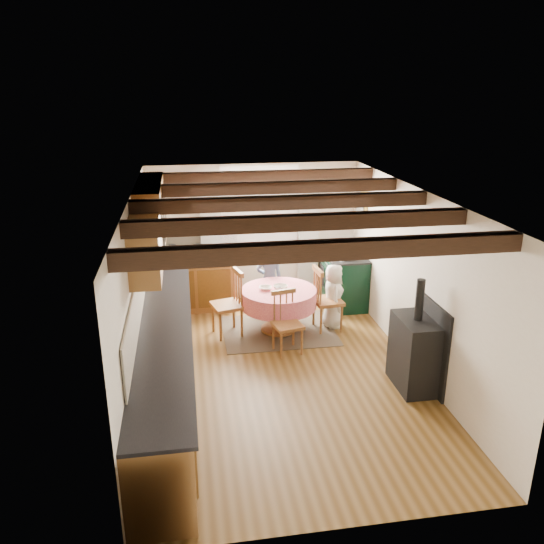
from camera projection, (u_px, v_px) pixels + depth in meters
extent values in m
cube|color=brown|center=(282.00, 372.00, 7.28)|extent=(3.60, 5.50, 0.00)
cube|color=white|center=(283.00, 195.00, 6.49)|extent=(3.60, 5.50, 0.00)
cube|color=silver|center=(254.00, 233.00, 9.45)|extent=(3.60, 0.00, 2.40)
cube|color=silver|center=(344.00, 410.00, 4.32)|extent=(3.60, 0.00, 2.40)
cube|color=silver|center=(137.00, 297.00, 6.61)|extent=(0.00, 5.50, 2.40)
cube|color=silver|center=(416.00, 281.00, 7.16)|extent=(0.00, 5.50, 2.40)
cube|color=#301C12|center=(325.00, 250.00, 4.66)|extent=(3.60, 0.16, 0.16)
cube|color=#301C12|center=(300.00, 222.00, 5.59)|extent=(3.60, 0.16, 0.16)
cube|color=#301C12|center=(283.00, 202.00, 6.52)|extent=(3.60, 0.16, 0.16)
cube|color=#301C12|center=(270.00, 188.00, 7.45)|extent=(3.60, 0.16, 0.16)
cube|color=#301C12|center=(259.00, 176.00, 8.39)|extent=(3.60, 0.16, 0.16)
cube|color=beige|center=(140.00, 288.00, 6.89)|extent=(0.02, 4.50, 0.55)
cube|color=beige|center=(196.00, 236.00, 9.28)|extent=(1.40, 0.02, 0.55)
cube|color=brown|center=(166.00, 351.00, 6.91)|extent=(0.60, 5.30, 0.88)
cube|color=brown|center=(196.00, 283.00, 9.26)|extent=(1.30, 0.60, 0.88)
cube|color=black|center=(165.00, 318.00, 6.76)|extent=(0.64, 5.30, 0.04)
cube|color=black|center=(194.00, 258.00, 9.09)|extent=(1.30, 0.64, 0.04)
cube|color=brown|center=(151.00, 214.00, 7.51)|extent=(0.34, 1.80, 0.90)
cube|color=brown|center=(145.00, 249.00, 6.13)|extent=(0.34, 0.90, 0.70)
cube|color=white|center=(260.00, 210.00, 9.32)|extent=(1.34, 0.03, 1.54)
cube|color=white|center=(259.00, 210.00, 9.32)|extent=(1.20, 0.01, 1.40)
cube|color=silver|center=(211.00, 242.00, 9.27)|extent=(0.35, 0.10, 2.10)
cube|color=silver|center=(308.00, 238.00, 9.53)|extent=(0.35, 0.10, 2.10)
cylinder|color=black|center=(260.00, 176.00, 9.04)|extent=(2.00, 0.03, 0.03)
cube|color=gold|center=(361.00, 207.00, 9.14)|extent=(0.04, 0.50, 0.60)
cylinder|color=silver|center=(314.00, 203.00, 9.42)|extent=(0.30, 0.02, 0.30)
cube|color=#473F33|center=(279.00, 331.00, 8.49)|extent=(1.72, 1.34, 0.01)
imported|color=#43536A|center=(269.00, 279.00, 8.98)|extent=(0.45, 0.30, 1.19)
imported|color=silver|center=(333.00, 296.00, 8.50)|extent=(0.37, 0.53, 1.03)
imported|color=silver|center=(265.00, 288.00, 8.26)|extent=(0.22, 0.22, 0.05)
imported|color=silver|center=(280.00, 288.00, 8.25)|extent=(0.29, 0.29, 0.07)
imported|color=silver|center=(279.00, 290.00, 8.14)|extent=(0.12, 0.12, 0.08)
cylinder|color=#262628|center=(172.00, 252.00, 8.96)|extent=(0.14, 0.14, 0.24)
cylinder|color=#262628|center=(198.00, 250.00, 9.09)|extent=(0.18, 0.18, 0.20)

